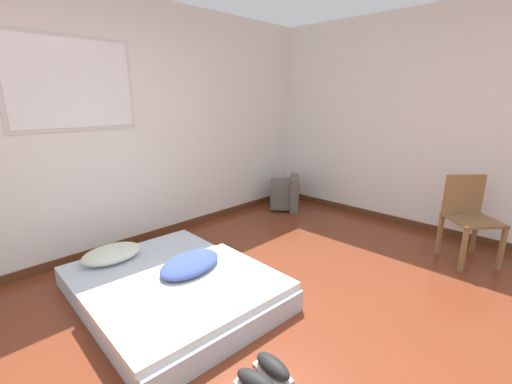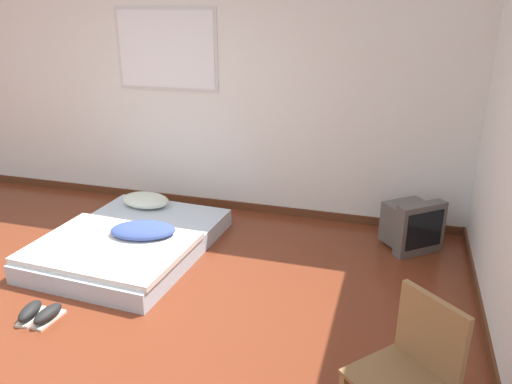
% 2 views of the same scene
% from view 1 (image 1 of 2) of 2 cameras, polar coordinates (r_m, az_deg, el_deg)
% --- Properties ---
extents(ground_plane, '(20.00, 20.00, 0.00)m').
position_cam_1_polar(ground_plane, '(2.33, 7.26, -27.78)').
color(ground_plane, maroon).
extents(wall_back, '(8.28, 0.08, 2.60)m').
position_cam_1_polar(wall_back, '(3.79, -24.63, 9.47)').
color(wall_back, white).
rests_on(wall_back, ground_plane).
extents(wall_right, '(0.08, 7.39, 2.60)m').
position_cam_1_polar(wall_right, '(4.48, 31.70, 9.23)').
color(wall_right, white).
rests_on(wall_right, ground_plane).
extents(mattress_bed, '(1.40, 1.79, 0.32)m').
position_cam_1_polar(mattress_bed, '(2.98, -13.89, -14.82)').
color(mattress_bed, silver).
rests_on(mattress_bed, ground_plane).
extents(crt_tv, '(0.59, 0.59, 0.49)m').
position_cam_1_polar(crt_tv, '(5.07, 5.00, -0.23)').
color(crt_tv, '#56514C').
rests_on(crt_tv, ground_plane).
extents(wooden_chair, '(0.60, 0.60, 0.85)m').
position_cam_1_polar(wooden_chair, '(4.02, 31.81, -2.75)').
color(wooden_chair, olive).
rests_on(wooden_chair, ground_plane).
extents(sneaker_pair, '(0.29, 0.28, 0.10)m').
position_cam_1_polar(sneaker_pair, '(2.24, 1.48, -28.13)').
color(sneaker_pair, silver).
rests_on(sneaker_pair, ground_plane).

